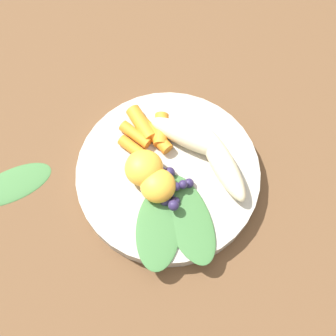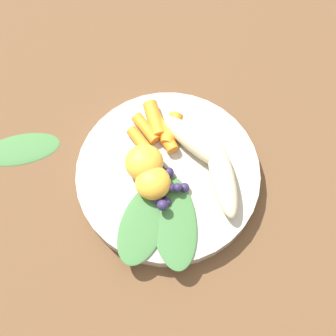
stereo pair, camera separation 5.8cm
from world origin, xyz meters
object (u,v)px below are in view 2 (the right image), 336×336
(banana_peeled_right, at_px, (222,176))
(orange_segment_near, at_px, (153,183))
(bowl, at_px, (168,175))
(kale_leaf_stray, at_px, (21,149))
(banana_peeled_left, at_px, (197,143))

(banana_peeled_right, height_order, orange_segment_near, orange_segment_near)
(bowl, bearing_deg, banana_peeled_right, 163.05)
(orange_segment_near, relative_size, kale_leaf_stray, 0.41)
(bowl, xyz_separation_m, banana_peeled_left, (-0.04, -0.03, 0.03))
(bowl, xyz_separation_m, banana_peeled_right, (-0.07, 0.02, 0.03))
(bowl, relative_size, orange_segment_near, 5.38)
(bowl, distance_m, kale_leaf_stray, 0.21)
(banana_peeled_right, bearing_deg, bowl, 69.40)
(bowl, distance_m, banana_peeled_left, 0.06)
(banana_peeled_right, distance_m, orange_segment_near, 0.09)
(banana_peeled_right, xyz_separation_m, kale_leaf_stray, (0.27, -0.09, -0.04))
(banana_peeled_left, relative_size, banana_peeled_right, 1.00)
(banana_peeled_right, height_order, kale_leaf_stray, banana_peeled_right)
(kale_leaf_stray, bearing_deg, banana_peeled_right, 156.38)
(bowl, xyz_separation_m, orange_segment_near, (0.02, 0.02, 0.03))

